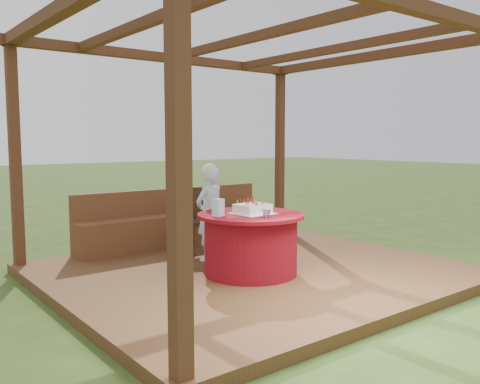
% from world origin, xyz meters
% --- Properties ---
extents(ground, '(60.00, 60.00, 0.00)m').
position_xyz_m(ground, '(0.00, 0.00, 0.00)').
color(ground, '#2D4617').
rests_on(ground, ground).
extents(deck, '(4.50, 4.00, 0.12)m').
position_xyz_m(deck, '(0.00, 0.00, 0.06)').
color(deck, brown).
rests_on(deck, ground).
extents(pergola, '(4.50, 4.00, 2.72)m').
position_xyz_m(pergola, '(0.00, 0.00, 2.41)').
color(pergola, brown).
rests_on(pergola, deck).
extents(bench, '(3.00, 0.42, 0.80)m').
position_xyz_m(bench, '(0.00, 1.72, 0.38)').
color(bench, brown).
rests_on(bench, deck).
extents(table, '(1.19, 1.19, 0.69)m').
position_xyz_m(table, '(-0.19, -0.20, 0.47)').
color(table, maroon).
rests_on(table, deck).
extents(chair, '(0.53, 0.53, 0.86)m').
position_xyz_m(chair, '(0.00, 1.13, 0.60)').
color(chair, '#362111').
rests_on(chair, deck).
extents(elderly_woman, '(0.47, 0.35, 1.21)m').
position_xyz_m(elderly_woman, '(-0.18, 0.63, 0.74)').
color(elderly_woman, '#ABD6FE').
rests_on(elderly_woman, deck).
extents(birthday_cake, '(0.43, 0.43, 0.18)m').
position_xyz_m(birthday_cake, '(-0.18, -0.21, 0.86)').
color(birthday_cake, white).
rests_on(birthday_cake, table).
extents(gift_bag, '(0.15, 0.13, 0.19)m').
position_xyz_m(gift_bag, '(-0.59, -0.12, 0.90)').
color(gift_bag, '#F09BCD').
rests_on(gift_bag, table).
extents(drinking_glass, '(0.10, 0.10, 0.09)m').
position_xyz_m(drinking_glass, '(-0.25, -0.52, 0.85)').
color(drinking_glass, white).
rests_on(drinking_glass, table).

